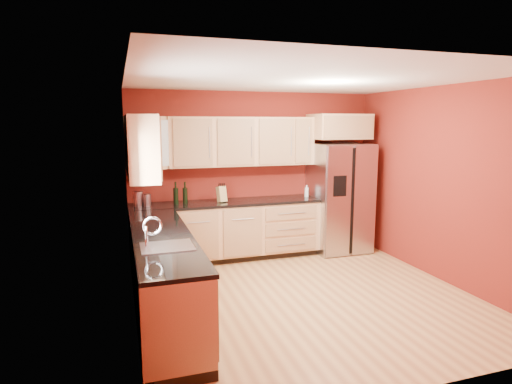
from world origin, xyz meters
TOP-DOWN VIEW (x-y plane):
  - floor at (0.00, 0.00)m, footprint 4.00×4.00m
  - ceiling at (0.00, 0.00)m, footprint 4.00×4.00m
  - wall_back at (0.00, 2.00)m, footprint 4.00×0.04m
  - wall_front at (0.00, -2.00)m, footprint 4.00×0.04m
  - wall_left at (-2.00, 0.00)m, footprint 0.04×4.00m
  - wall_right at (2.00, 0.00)m, footprint 0.04×4.00m
  - base_cabinets_back at (-0.55, 1.70)m, footprint 2.90×0.60m
  - base_cabinets_left at (-1.70, 0.00)m, footprint 0.60×2.80m
  - countertop_back at (-0.55, 1.69)m, footprint 2.90×0.62m
  - countertop_left at (-1.69, 0.00)m, footprint 0.62×2.80m
  - upper_cabinets_back at (-0.25, 1.83)m, footprint 2.30×0.33m
  - upper_cabinets_left at (-1.83, 0.72)m, footprint 0.33×1.35m
  - corner_upper_cabinet at (-1.67, 1.67)m, footprint 0.67×0.67m
  - over_fridge_cabinet at (1.35, 1.70)m, footprint 0.92×0.60m
  - refrigerator at (1.35, 1.62)m, footprint 0.90×0.75m
  - window at (-1.98, -0.50)m, footprint 0.03×0.90m
  - sink_faucet at (-1.69, -0.50)m, footprint 0.50×0.42m
  - canister_left at (-1.85, 1.73)m, footprint 0.16×0.16m
  - canister_right at (-1.73, 1.68)m, footprint 0.14×0.14m
  - wine_bottle_a at (-1.18, 1.73)m, footprint 0.09×0.09m
  - wine_bottle_b at (-1.32, 1.71)m, footprint 0.10×0.10m
  - knife_block at (-0.63, 1.69)m, footprint 0.14×0.14m
  - soap_dispenser at (0.80, 1.72)m, footprint 0.07×0.07m

SIDE VIEW (x-z plane):
  - floor at x=0.00m, z-range 0.00..0.00m
  - base_cabinets_back at x=-0.55m, z-range 0.00..0.88m
  - base_cabinets_left at x=-1.70m, z-range 0.00..0.88m
  - refrigerator at x=1.35m, z-range 0.00..1.78m
  - countertop_back at x=-0.55m, z-range 0.88..0.92m
  - countertop_left at x=-1.69m, z-range 0.88..0.92m
  - canister_right at x=-1.73m, z-range 0.92..1.10m
  - soap_dispenser at x=0.80m, z-range 0.92..1.11m
  - canister_left at x=-1.85m, z-range 0.92..1.13m
  - knife_block at x=-0.63m, z-range 0.92..1.16m
  - sink_faucet at x=-1.69m, z-range 0.92..1.22m
  - wine_bottle_a at x=-1.18m, z-range 0.92..1.25m
  - wine_bottle_b at x=-1.32m, z-range 0.92..1.26m
  - wall_back at x=0.00m, z-range 0.00..2.60m
  - wall_front at x=0.00m, z-range 0.00..2.60m
  - wall_left at x=-2.00m, z-range 0.00..2.60m
  - wall_right at x=2.00m, z-range 0.00..2.60m
  - window at x=-1.98m, z-range 1.05..2.05m
  - upper_cabinets_back at x=-0.25m, z-range 1.45..2.20m
  - upper_cabinets_left at x=-1.83m, z-range 1.45..2.20m
  - corner_upper_cabinet at x=-1.67m, z-range 1.45..2.20m
  - over_fridge_cabinet at x=1.35m, z-range 1.85..2.25m
  - ceiling at x=0.00m, z-range 2.60..2.60m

